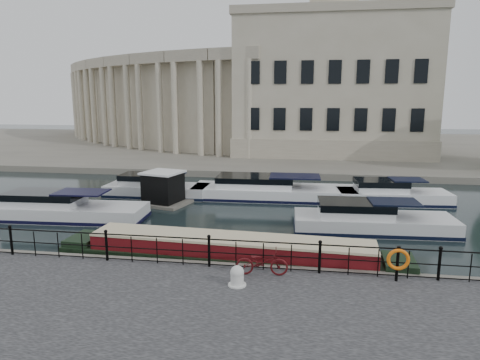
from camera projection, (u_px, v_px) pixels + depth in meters
name	position (u px, v px, depth m)	size (l,w,h in m)	color
ground_plane	(221.00, 258.00, 18.08)	(160.00, 160.00, 0.00)	black
far_bank	(279.00, 147.00, 55.87)	(120.00, 42.00, 0.55)	#6B665B
railing	(209.00, 250.00, 15.67)	(24.14, 0.14, 1.22)	black
civic_building	(269.00, 94.00, 50.56)	(53.55, 31.84, 16.85)	#ADA38C
bicycle	(262.00, 262.00, 14.94)	(0.64, 1.82, 0.96)	#4A0D10
mooring_bollard	(237.00, 276.00, 14.13)	(0.61, 0.61, 0.69)	silver
life_ring_post	(398.00, 260.00, 14.33)	(0.76, 0.20, 1.24)	black
narrowboat	(230.00, 256.00, 17.28)	(14.37, 2.70, 1.53)	black
harbour_hut	(163.00, 190.00, 26.98)	(3.53, 3.18, 2.18)	#6B665B
cabin_cruisers	(244.00, 202.00, 26.29)	(27.08, 9.91, 1.99)	silver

